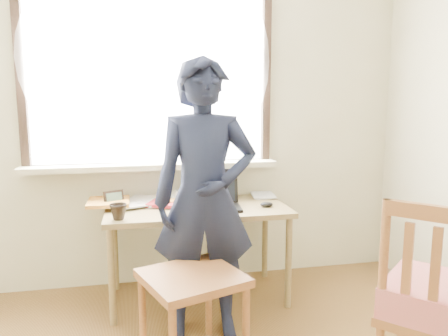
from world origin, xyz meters
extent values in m
cube|color=beige|center=(0.00, 2.00, 1.30)|extent=(3.50, 0.02, 2.60)
cube|color=white|center=(-0.20, 1.99, 1.60)|extent=(1.70, 0.01, 1.30)
cube|color=black|center=(-0.20, 1.97, 0.92)|extent=(1.82, 0.06, 0.06)
cube|color=black|center=(-1.08, 1.97, 1.60)|extent=(0.06, 0.06, 1.30)
cube|color=black|center=(0.68, 1.97, 1.60)|extent=(0.06, 0.06, 1.30)
cube|color=beige|center=(-0.20, 1.90, 0.93)|extent=(1.85, 0.20, 0.04)
cube|color=white|center=(-0.20, 1.91, 1.70)|extent=(1.95, 0.02, 1.65)
cube|color=olive|center=(0.09, 1.63, 0.65)|extent=(1.26, 0.63, 0.04)
cylinder|color=olive|center=(-0.50, 1.36, 0.32)|extent=(0.04, 0.04, 0.64)
cylinder|color=olive|center=(-0.50, 1.90, 0.32)|extent=(0.04, 0.04, 0.64)
cylinder|color=olive|center=(0.67, 1.36, 0.32)|extent=(0.04, 0.04, 0.64)
cylinder|color=olive|center=(0.67, 1.90, 0.32)|extent=(0.04, 0.04, 0.64)
cube|color=black|center=(0.19, 1.55, 0.68)|extent=(0.39, 0.29, 0.02)
cube|color=black|center=(0.20, 1.68, 0.80)|extent=(0.37, 0.11, 0.24)
cube|color=black|center=(0.20, 1.68, 0.80)|extent=(0.33, 0.09, 0.20)
cube|color=black|center=(0.19, 1.54, 0.69)|extent=(0.34, 0.18, 0.00)
imported|color=white|center=(0.01, 1.80, 0.72)|extent=(0.13, 0.13, 0.09)
imported|color=black|center=(-0.44, 1.41, 0.72)|extent=(0.13, 0.13, 0.10)
ellipsoid|color=black|center=(0.56, 1.53, 0.69)|extent=(0.09, 0.06, 0.04)
cube|color=white|center=(-0.25, 1.92, 0.68)|extent=(0.29, 0.31, 0.02)
cube|color=navy|center=(-0.21, 1.92, 0.68)|extent=(0.29, 0.32, 0.01)
cube|color=white|center=(-0.45, 1.71, 0.69)|extent=(0.36, 0.34, 0.02)
cube|color=white|center=(-0.51, 1.84, 0.69)|extent=(0.36, 0.33, 0.01)
cube|color=white|center=(-0.03, 1.75, 0.70)|extent=(0.33, 0.35, 0.02)
cube|color=white|center=(-0.39, 1.78, 0.70)|extent=(0.21, 0.27, 0.01)
cube|color=white|center=(-0.55, 1.70, 0.71)|extent=(0.23, 0.26, 0.02)
cube|color=navy|center=(-0.19, 1.69, 0.70)|extent=(0.30, 0.29, 0.01)
cube|color=#A41E26|center=(-0.21, 1.73, 0.72)|extent=(0.27, 0.32, 0.02)
imported|color=white|center=(-0.24, 1.87, 0.69)|extent=(0.25, 0.31, 0.03)
imported|color=white|center=(0.55, 1.86, 0.68)|extent=(0.20, 0.25, 0.02)
cube|color=black|center=(-0.48, 1.73, 0.73)|extent=(0.13, 0.07, 0.11)
cube|color=#42622B|center=(-0.48, 1.73, 0.73)|extent=(0.10, 0.05, 0.08)
cube|color=#925B30|center=(-0.05, 0.87, 0.48)|extent=(0.62, 0.60, 0.04)
cylinder|color=#925B30|center=(-0.32, 0.99, 0.23)|extent=(0.04, 0.04, 0.46)
cylinder|color=#925B30|center=(0.21, 0.76, 0.23)|extent=(0.04, 0.04, 0.46)
cylinder|color=#925B30|center=(0.08, 1.13, 0.23)|extent=(0.04, 0.04, 0.46)
cube|color=#925B30|center=(0.98, 0.27, 0.46)|extent=(0.64, 0.64, 0.04)
cylinder|color=#925B30|center=(0.99, 0.55, 0.22)|extent=(0.04, 0.04, 0.43)
cylinder|color=#925B30|center=(0.69, 0.29, 0.74)|extent=(0.04, 0.04, 0.53)
cube|color=#925B30|center=(0.83, 0.14, 0.98)|extent=(0.31, 0.34, 0.06)
cube|color=#925B30|center=(0.83, 0.14, 0.71)|extent=(0.04, 0.04, 0.42)
cube|color=#925B30|center=(0.76, 0.22, 0.71)|extent=(0.04, 0.04, 0.42)
cube|color=#B01124|center=(0.98, 0.27, 0.55)|extent=(0.63, 0.63, 0.14)
imported|color=black|center=(0.07, 1.17, 0.83)|extent=(0.65, 0.47, 1.66)
camera|label=1|loc=(-0.34, -1.31, 1.42)|focal=35.00mm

